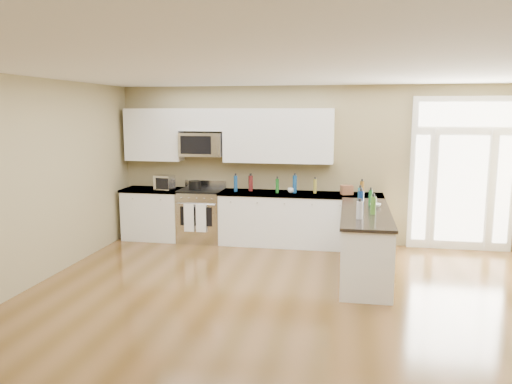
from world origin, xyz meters
TOP-DOWN VIEW (x-y plane):
  - ground at (0.00, 0.00)m, footprint 8.00×8.00m
  - room_shell at (0.00, 0.00)m, footprint 8.00×8.00m
  - back_cabinet_left at (-2.87, 3.69)m, footprint 1.10×0.66m
  - back_cabinet_right at (-0.16, 3.69)m, footprint 2.85×0.66m
  - peninsula_cabinet at (0.93, 2.24)m, footprint 0.69×2.32m
  - upper_cabinet_left at (-2.88, 3.83)m, footprint 1.04×0.33m
  - upper_cabinet_right at (-0.57, 3.83)m, footprint 1.94×0.33m
  - upper_cabinet_short at (-1.95, 3.83)m, footprint 0.82×0.33m
  - microwave at (-1.95, 3.80)m, footprint 0.78×0.41m
  - entry_door at (2.55, 3.95)m, footprint 1.70×0.10m
  - kitchen_range at (-1.95, 3.69)m, footprint 0.78×0.69m
  - stockpot at (-2.07, 3.69)m, footprint 0.29×0.29m
  - toaster_oven at (-2.60, 3.58)m, footprint 0.36×0.30m
  - cardboard_box at (0.65, 3.68)m, footprint 0.23×0.19m
  - bowl_left at (-2.76, 3.74)m, footprint 0.20×0.20m
  - bowl_peninsula at (1.08, 2.61)m, footprint 0.21×0.21m
  - cup_counter at (-0.31, 3.67)m, footprint 0.11×0.11m
  - counter_bottles at (0.22, 3.01)m, footprint 2.39×2.14m

SIDE VIEW (x-z plane):
  - ground at x=0.00m, z-range 0.00..0.00m
  - peninsula_cabinet at x=0.93m, z-range -0.04..0.90m
  - back_cabinet_right at x=-0.16m, z-range -0.03..0.91m
  - back_cabinet_left at x=-2.87m, z-range -0.03..0.91m
  - kitchen_range at x=-1.95m, z-range -0.06..1.02m
  - bowl_left at x=-2.76m, z-range 0.94..0.98m
  - bowl_peninsula at x=1.08m, z-range 0.94..0.99m
  - cup_counter at x=-0.31m, z-range 0.94..1.03m
  - cardboard_box at x=0.65m, z-range 0.94..1.10m
  - stockpot at x=-2.07m, z-range 0.95..1.12m
  - counter_bottles at x=0.22m, z-range 0.92..1.22m
  - toaster_oven at x=-2.60m, z-range 0.94..1.21m
  - entry_door at x=2.55m, z-range 0.00..2.60m
  - room_shell at x=0.00m, z-range -2.29..5.71m
  - microwave at x=-1.95m, z-range 1.55..1.97m
  - upper_cabinet_left at x=-2.88m, z-range 1.45..2.40m
  - upper_cabinet_right at x=-0.57m, z-range 1.45..2.40m
  - upper_cabinet_short at x=-1.95m, z-range 2.00..2.40m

